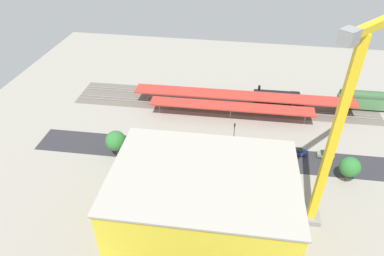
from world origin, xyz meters
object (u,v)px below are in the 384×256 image
at_px(parked_car_1, 297,152).
at_px(tower_crane, 341,124).
at_px(box_truck_2, 198,165).
at_px(street_tree_1, 223,152).
at_px(locomotive, 278,97).
at_px(construction_building, 203,205).
at_px(street_tree_4, 116,141).
at_px(street_tree_2, 248,152).
at_px(street_tree_0, 350,167).
at_px(parked_car_2, 268,148).
at_px(box_truck_0, 266,174).
at_px(platform_canopy_far, 243,96).
at_px(parked_car_0, 325,155).
at_px(street_tree_3, 163,145).
at_px(parked_car_3, 244,145).
at_px(traffic_light, 234,131).
at_px(passenger_coach, 367,100).
at_px(box_truck_1, 185,163).
at_px(platform_canopy_near, 231,106).

bearing_deg(parked_car_1, tower_crane, 94.44).
xyz_separation_m(box_truck_2, street_tree_1, (-5.59, -2.38, 2.89)).
relative_size(locomotive, construction_building, 0.49).
xyz_separation_m(street_tree_1, street_tree_4, (26.13, -0.02, -0.04)).
bearing_deg(street_tree_2, parked_car_1, -146.42).
bearing_deg(street_tree_0, parked_car_1, -38.79).
bearing_deg(parked_car_2, street_tree_1, 36.30).
bearing_deg(box_truck_0, street_tree_2, -21.98).
xyz_separation_m(locomotive, box_truck_0, (4.17, 35.40, -0.24)).
height_order(platform_canopy_far, parked_car_0, platform_canopy_far).
xyz_separation_m(parked_car_0, street_tree_3, (38.98, 8.35, 4.73)).
xyz_separation_m(parked_car_0, parked_car_3, (19.91, -0.48, 0.02)).
xyz_separation_m(tower_crane, street_tree_1, (19.58, -12.34, -18.41)).
distance_m(parked_car_2, traffic_light, 9.56).
bearing_deg(street_tree_1, platform_canopy_far, -97.16).
relative_size(box_truck_2, street_tree_0, 1.52).
bearing_deg(passenger_coach, street_tree_1, 39.21).
relative_size(parked_car_3, tower_crane, 0.12).
xyz_separation_m(platform_canopy_far, box_truck_2, (9.05, 29.94, -2.53)).
xyz_separation_m(street_tree_1, traffic_light, (-2.04, -8.37, 0.11)).
height_order(tower_crane, street_tree_0, tower_crane).
distance_m(locomotive, box_truck_1, 41.81).
xyz_separation_m(parked_car_1, box_truck_0, (7.87, 10.21, 0.87)).
distance_m(platform_canopy_near, street_tree_2, 22.53).
distance_m(parked_car_2, street_tree_3, 26.85).
height_order(box_truck_2, street_tree_2, street_tree_2).
height_order(platform_canopy_near, locomotive, locomotive).
relative_size(platform_canopy_near, box_truck_1, 4.55).
distance_m(construction_building, box_truck_0, 21.63).
bearing_deg(locomotive, box_truck_0, 83.28).
relative_size(parked_car_0, street_tree_0, 0.63).
height_order(passenger_coach, box_truck_2, passenger_coach).
bearing_deg(parked_car_1, traffic_light, -3.44).
height_order(parked_car_1, street_tree_4, street_tree_4).
bearing_deg(parked_car_1, parked_car_3, -2.41).
relative_size(street_tree_2, street_tree_4, 1.31).
bearing_deg(street_tree_2, street_tree_4, -1.70).
relative_size(street_tree_1, street_tree_3, 0.78).
bearing_deg(traffic_light, street_tree_2, 110.48).
bearing_deg(parked_car_2, street_tree_0, 153.59).
xyz_separation_m(platform_canopy_far, locomotive, (-10.89, -5.03, -2.24)).
distance_m(platform_canopy_far, box_truck_1, 32.33).
relative_size(street_tree_1, street_tree_4, 0.95).
bearing_deg(tower_crane, traffic_light, -49.74).
relative_size(passenger_coach, parked_car_0, 4.03).
bearing_deg(tower_crane, street_tree_2, -39.07).
bearing_deg(street_tree_4, parked_car_2, -167.91).
distance_m(platform_canopy_far, parked_car_3, 19.95).
xyz_separation_m(passenger_coach, parked_car_1, (21.91, 25.19, -2.41)).
distance_m(platform_canopy_far, passenger_coach, 36.85).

